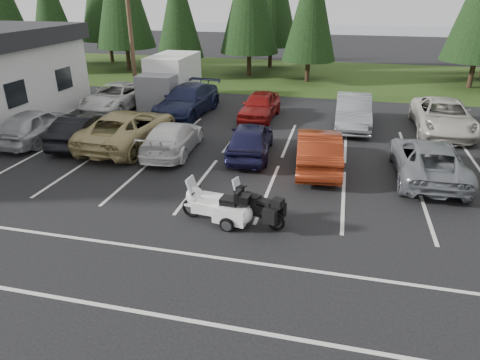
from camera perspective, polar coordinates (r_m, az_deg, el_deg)
name	(u,v)px	position (r m, az deg, el deg)	size (l,w,h in m)	color
ground	(249,202)	(14.92, 1.20, -2.95)	(120.00, 120.00, 0.00)	black
grass_strip	(309,76)	(37.70, 9.24, 13.55)	(80.00, 16.00, 0.01)	#263D13
lake_water	(355,38)	(68.32, 15.12, 17.76)	(70.00, 50.00, 0.02)	gray
utility_pole	(130,26)	(28.13, -14.45, 19.23)	(1.60, 0.26, 9.00)	#473321
box_truck	(168,80)	(28.17, -9.58, 12.95)	(2.40, 5.60, 2.90)	silver
stall_markings	(260,179)	(16.68, 2.66, 0.12)	(32.00, 16.00, 0.01)	silver
conifer_1	(49,6)	(42.23, -24.10, 20.40)	(3.96, 3.96, 9.22)	#332316
conifer_3	(178,9)	(36.88, -8.27, 21.63)	(3.87, 3.87, 9.02)	#332316
conifer_5	(312,5)	(34.70, 9.53, 22.00)	(4.14, 4.14, 9.63)	#332316
car_near_0	(36,125)	(22.91, -25.58, 6.64)	(1.89, 4.70, 1.60)	#B2B1B6
car_near_1	(83,129)	(21.57, -20.25, 6.34)	(1.54, 4.40, 1.45)	black
car_near_2	(129,128)	(20.77, -14.63, 6.71)	(2.77, 6.00, 1.67)	tan
car_near_3	(172,138)	(19.45, -8.99, 5.60)	(1.94, 4.78, 1.39)	silver
car_near_4	(250,139)	(18.80, 1.39, 5.46)	(1.80, 4.47, 1.52)	#171638
car_near_5	(318,149)	(17.76, 10.38, 4.06)	(1.71, 4.89, 1.61)	maroon
car_near_6	(428,160)	(18.09, 23.78, 2.50)	(2.47, 5.36, 1.49)	slate
car_far_0	(116,97)	(27.56, -16.20, 10.63)	(2.54, 5.50, 1.53)	silver
car_far_1	(187,100)	(25.44, -7.02, 10.48)	(2.35, 5.78, 1.68)	#191E3E
car_far_2	(260,106)	(24.47, 2.69, 9.88)	(1.78, 4.42, 1.51)	maroon
car_far_3	(353,112)	(23.63, 14.83, 8.80)	(1.78, 5.10, 1.68)	slate
car_far_4	(443,116)	(24.42, 25.44, 7.66)	(2.68, 5.82, 1.62)	beige
touring_motorcycle	(216,201)	(13.42, -3.28, -2.86)	(2.58, 0.79, 1.43)	white
cargo_trailer	(232,215)	(13.36, -1.13, -4.71)	(1.52, 0.85, 0.70)	white
adventure_motorcycle	(255,204)	(13.28, 2.06, -3.18)	(2.32, 0.81, 1.41)	black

